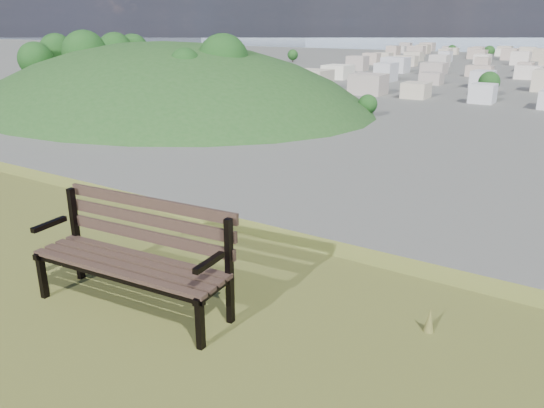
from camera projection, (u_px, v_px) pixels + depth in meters
The scene contains 2 objects.
park_bench at pixel (136, 249), 4.07m from camera, with size 1.66×0.67×0.84m.
green_wooded_hill at pixel (167, 106), 180.42m from camera, with size 166.56×133.25×83.28m.
Camera 1 is at (3.27, -0.23, 27.13)m, focal length 35.00 mm.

